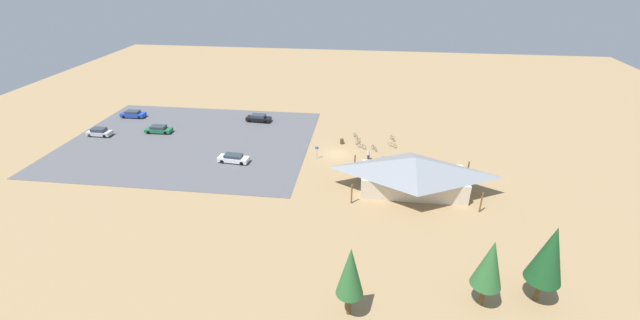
{
  "coord_description": "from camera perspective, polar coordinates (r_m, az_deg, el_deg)",
  "views": [
    {
      "loc": [
        -4.54,
        58.91,
        29.22
      ],
      "look_at": [
        2.25,
        4.75,
        1.2
      ],
      "focal_mm": 22.63,
      "sensor_mm": 36.0,
      "label": 1
    }
  ],
  "objects": [
    {
      "name": "ground",
      "position": [
        65.91,
        2.45,
        0.83
      ],
      "size": [
        160.0,
        160.0,
        0.0
      ],
      "primitive_type": "plane",
      "color": "#9E7F56",
      "rests_on": "ground"
    },
    {
      "name": "parking_lot_asphalt",
      "position": [
        74.1,
        -17.92,
        2.58
      ],
      "size": [
        41.84,
        32.29,
        0.05
      ],
      "primitive_type": "cube",
      "color": "#56565B",
      "rests_on": "ground"
    },
    {
      "name": "bike_pavilion",
      "position": [
        55.92,
        13.12,
        -1.68
      ],
      "size": [
        16.64,
        8.83,
        5.13
      ],
      "color": "beige",
      "rests_on": "ground"
    },
    {
      "name": "trash_bin",
      "position": [
        69.42,
        3.11,
        2.65
      ],
      "size": [
        0.6,
        0.6,
        0.9
      ],
      "primitive_type": "cylinder",
      "color": "brown",
      "rests_on": "ground"
    },
    {
      "name": "lot_sign",
      "position": [
        63.8,
        -0.44,
        1.33
      ],
      "size": [
        0.56,
        0.08,
        2.2
      ],
      "color": "#99999E",
      "rests_on": "ground"
    },
    {
      "name": "pine_far_east",
      "position": [
        39.68,
        22.9,
        -13.4
      ],
      "size": [
        2.73,
        2.73,
        7.28
      ],
      "color": "brown",
      "rests_on": "ground"
    },
    {
      "name": "pine_far_west",
      "position": [
        35.87,
        4.31,
        -15.48
      ],
      "size": [
        2.45,
        2.45,
        7.48
      ],
      "color": "brown",
      "rests_on": "ground"
    },
    {
      "name": "pine_center",
      "position": [
        42.01,
        29.72,
        -11.51
      ],
      "size": [
        3.19,
        3.19,
        8.38
      ],
      "color": "brown",
      "rests_on": "ground"
    },
    {
      "name": "bicycle_black_near_sign",
      "position": [
        67.62,
        7.68,
        1.65
      ],
      "size": [
        0.92,
        1.52,
        0.79
      ],
      "color": "black",
      "rests_on": "ground"
    },
    {
      "name": "bicycle_orange_by_bin",
      "position": [
        64.8,
        14.6,
        -0.19
      ],
      "size": [
        0.73,
        1.62,
        0.85
      ],
      "color": "black",
      "rests_on": "ground"
    },
    {
      "name": "bicycle_silver_edge_north",
      "position": [
        69.8,
        5.42,
        2.64
      ],
      "size": [
        0.75,
        1.59,
        0.82
      ],
      "color": "black",
      "rests_on": "ground"
    },
    {
      "name": "bicycle_purple_mid_cluster",
      "position": [
        68.04,
        5.92,
        1.95
      ],
      "size": [
        1.44,
        1.04,
        0.9
      ],
      "color": "black",
      "rests_on": "ground"
    },
    {
      "name": "bicycle_yellow_yard_front",
      "position": [
        69.21,
        10.22,
        2.07
      ],
      "size": [
        1.35,
        1.08,
        0.8
      ],
      "color": "black",
      "rests_on": "ground"
    },
    {
      "name": "bicycle_white_edge_south",
      "position": [
        64.15,
        9.24,
        0.06
      ],
      "size": [
        1.35,
        0.99,
        0.84
      ],
      "color": "black",
      "rests_on": "ground"
    },
    {
      "name": "bicycle_green_near_porch",
      "position": [
        71.83,
        5.06,
        3.39
      ],
      "size": [
        0.81,
        1.64,
        0.84
      ],
      "color": "black",
      "rests_on": "ground"
    },
    {
      "name": "bicycle_red_lone_west",
      "position": [
        71.77,
        10.21,
        3.02
      ],
      "size": [
        0.79,
        1.66,
        0.88
      ],
      "color": "black",
      "rests_on": "ground"
    },
    {
      "name": "car_white_end_stall",
      "position": [
        64.34,
        -12.13,
        0.24
      ],
      "size": [
        4.9,
        2.09,
        1.36
      ],
      "color": "white",
      "rests_on": "parking_lot_asphalt"
    },
    {
      "name": "car_green_inner_stall",
      "position": [
        79.21,
        -21.86,
        4.06
      ],
      "size": [
        4.73,
        1.98,
        1.34
      ],
      "color": "#1E6B3D",
      "rests_on": "parking_lot_asphalt"
    },
    {
      "name": "car_silver_second_row",
      "position": [
        82.33,
        -28.74,
        3.48
      ],
      "size": [
        4.28,
        1.82,
        1.45
      ],
      "color": "#BCBCC1",
      "rests_on": "parking_lot_asphalt"
    },
    {
      "name": "car_black_mid_lot",
      "position": [
        79.51,
        -8.68,
        5.88
      ],
      "size": [
        4.85,
        2.1,
        1.45
      ],
      "color": "black",
      "rests_on": "parking_lot_asphalt"
    },
    {
      "name": "car_blue_front_row",
      "position": [
        88.89,
        -24.92,
        5.91
      ],
      "size": [
        4.7,
        1.89,
        1.38
      ],
      "color": "#1E42B2",
      "rests_on": "parking_lot_asphalt"
    },
    {
      "name": "visitor_by_pavilion",
      "position": [
        64.19,
        6.86,
        0.75
      ],
      "size": [
        0.39,
        0.4,
        1.64
      ],
      "color": "#2D3347",
      "rests_on": "ground"
    }
  ]
}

